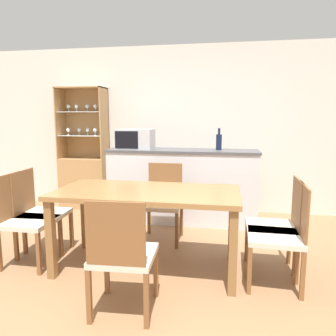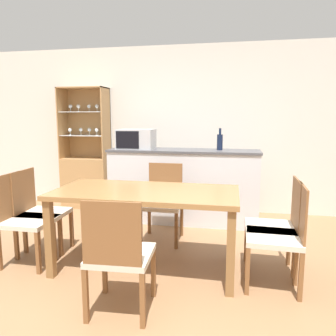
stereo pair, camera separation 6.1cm
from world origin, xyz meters
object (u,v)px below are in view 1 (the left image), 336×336
object	(u,v)px
display_cabinet	(85,173)
dining_chair_side_right_near	(281,235)
dining_table	(147,200)
dining_chair_side_right_far	(277,226)
dining_chair_side_left_near	(25,219)
dining_chair_head_far	(163,202)
wine_bottle	(219,141)
dining_chair_side_left_far	(39,212)
dining_chair_head_near	(122,255)
microwave	(135,139)

from	to	relation	value
display_cabinet	dining_chair_side_right_near	xyz separation A→B (m)	(2.76, -2.11, -0.11)
dining_table	dining_chair_side_right_far	world-z (taller)	dining_chair_side_right_far
dining_chair_side_left_near	dining_chair_head_far	distance (m)	1.51
dining_chair_side_left_near	wine_bottle	bearing A→B (deg)	132.03
dining_chair_side_left_far	dining_chair_head_near	bearing A→B (deg)	50.70
dining_chair_side_left_far	dining_chair_side_right_near	bearing A→B (deg)	81.03
dining_chair_head_far	dining_chair_side_left_far	xyz separation A→B (m)	(-1.22, -0.65, 0.00)
dining_chair_side_right_near	dining_chair_side_right_far	size ratio (longest dim) A/B	1.00
dining_chair_side_right_near	dining_chair_side_right_far	distance (m)	0.26
dining_chair_side_right_near	dining_chair_head_far	bearing A→B (deg)	56.24
dining_chair_head_far	wine_bottle	bearing A→B (deg)	-128.86
dining_table	wine_bottle	size ratio (longest dim) A/B	5.92
display_cabinet	dining_chair_head_far	distance (m)	1.96
dining_chair_head_far	dining_chair_side_right_near	bearing A→B (deg)	143.10
dining_table	dining_chair_side_left_far	bearing A→B (deg)	174.14
display_cabinet	dining_table	xyz separation A→B (m)	(1.54, -1.98, 0.12)
dining_chair_side_left_far	dining_chair_head_far	bearing A→B (deg)	115.00
dining_chair_side_left_far	dining_chair_side_right_far	world-z (taller)	same
dining_chair_head_far	dining_chair_head_near	distance (m)	1.54
dining_chair_side_left_near	dining_chair_head_near	size ratio (longest dim) A/B	1.00
microwave	dining_chair_head_far	bearing A→B (deg)	-53.21
dining_chair_head_far	dining_chair_side_left_far	bearing A→B (deg)	27.61
dining_chair_side_left_far	microwave	bearing A→B (deg)	150.57
dining_chair_side_left_near	wine_bottle	distance (m)	2.59
dining_chair_side_left_far	dining_chair_head_near	world-z (taller)	same
microwave	dining_chair_side_right_far	bearing A→B (deg)	-37.85
microwave	wine_bottle	bearing A→B (deg)	3.36
dining_chair_head_far	dining_chair_side_left_far	distance (m)	1.38
dining_table	dining_chair_side_right_far	size ratio (longest dim) A/B	1.92
dining_chair_head_near	dining_chair_side_right_far	bearing A→B (deg)	33.25
dining_chair_head_near	dining_chair_side_right_near	bearing A→B (deg)	24.62
wine_bottle	dining_chair_side_right_far	bearing A→B (deg)	-67.56
display_cabinet	dining_chair_head_near	size ratio (longest dim) A/B	2.12
dining_chair_side_left_near	microwave	world-z (taller)	microwave
dining_chair_head_near	dining_chair_side_right_far	size ratio (longest dim) A/B	1.00
dining_chair_side_right_far	microwave	xyz separation A→B (m)	(-1.75, 1.36, 0.70)
dining_chair_head_far	display_cabinet	bearing A→B (deg)	-38.51
microwave	wine_bottle	world-z (taller)	wine_bottle
microwave	display_cabinet	bearing A→B (deg)	153.94
display_cabinet	dining_table	size ratio (longest dim) A/B	1.11
dining_table	wine_bottle	world-z (taller)	wine_bottle
dining_chair_side_left_near	dining_chair_head_near	distance (m)	1.38
dining_table	dining_chair_head_far	bearing A→B (deg)	90.02
dining_table	dining_chair_side_right_near	size ratio (longest dim) A/B	1.92
dining_chair_side_right_near	dining_table	bearing A→B (deg)	86.67
dining_chair_side_right_far	dining_chair_head_near	bearing A→B (deg)	127.36
display_cabinet	dining_chair_side_left_far	xyz separation A→B (m)	(0.32, -1.85, -0.11)
dining_chair_head_far	dining_chair_side_left_far	size ratio (longest dim) A/B	1.00
dining_table	display_cabinet	bearing A→B (deg)	127.88
display_cabinet	wine_bottle	world-z (taller)	display_cabinet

